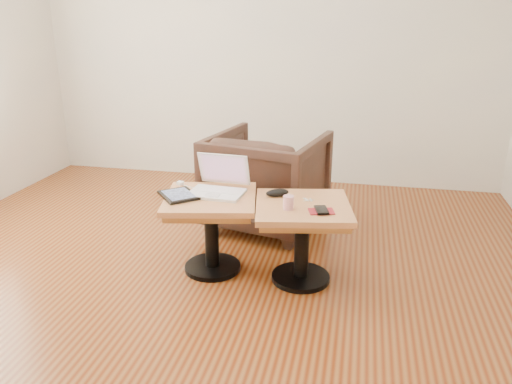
% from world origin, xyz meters
% --- Properties ---
extents(room_shell, '(4.52, 4.52, 2.71)m').
position_xyz_m(room_shell, '(0.00, 0.00, 1.35)').
color(room_shell, '#66260D').
rests_on(room_shell, ground).
extents(side_table_left, '(0.66, 0.66, 0.51)m').
position_xyz_m(side_table_left, '(0.02, 0.25, 0.39)').
color(side_table_left, black).
rests_on(side_table_left, ground).
extents(side_table_right, '(0.66, 0.66, 0.51)m').
position_xyz_m(side_table_right, '(0.60, 0.23, 0.39)').
color(side_table_right, black).
rests_on(side_table_right, ground).
extents(laptop, '(0.36, 0.33, 0.23)m').
position_xyz_m(laptop, '(0.05, 0.33, 0.56)').
color(laptop, white).
rests_on(laptop, side_table_left).
extents(tablet, '(0.31, 0.32, 0.02)m').
position_xyz_m(tablet, '(-0.18, 0.20, 0.52)').
color(tablet, black).
rests_on(tablet, side_table_left).
extents(charging_adapter, '(0.04, 0.04, 0.02)m').
position_xyz_m(charging_adapter, '(-0.25, 0.42, 0.52)').
color(charging_adapter, white).
rests_on(charging_adapter, side_table_left).
extents(glasses_case, '(0.16, 0.13, 0.05)m').
position_xyz_m(glasses_case, '(0.43, 0.33, 0.54)').
color(glasses_case, black).
rests_on(glasses_case, side_table_right).
extents(striped_cup, '(0.07, 0.07, 0.08)m').
position_xyz_m(striped_cup, '(0.53, 0.13, 0.55)').
color(striped_cup, '#E9586F').
rests_on(striped_cup, side_table_right).
extents(earbuds_tangle, '(0.07, 0.05, 0.01)m').
position_xyz_m(earbuds_tangle, '(0.63, 0.30, 0.52)').
color(earbuds_tangle, white).
rests_on(earbuds_tangle, side_table_right).
extents(phone_on_sleeve, '(0.17, 0.14, 0.02)m').
position_xyz_m(phone_on_sleeve, '(0.72, 0.13, 0.52)').
color(phone_on_sleeve, maroon).
rests_on(phone_on_sleeve, side_table_right).
extents(armchair, '(0.97, 0.98, 0.76)m').
position_xyz_m(armchair, '(0.23, 1.05, 0.38)').
color(armchair, black).
rests_on(armchair, ground).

